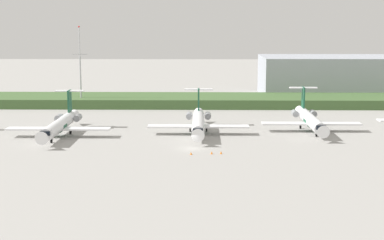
{
  "coord_description": "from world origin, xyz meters",
  "views": [
    {
      "loc": [
        2.17,
        -117.54,
        25.37
      ],
      "look_at": [
        0.0,
        16.82,
        3.0
      ],
      "focal_mm": 56.1,
      "sensor_mm": 36.0,
      "label": 1
    }
  ],
  "objects_px": {
    "regional_jet_second": "(60,124)",
    "regional_jet_third": "(198,122)",
    "regional_jet_fourth": "(310,119)",
    "safety_cone_front_marker": "(191,153)",
    "antenna_mast": "(80,74)",
    "safety_cone_mid_marker": "(212,153)",
    "safety_cone_rear_marker": "(221,153)"
  },
  "relations": [
    {
      "from": "regional_jet_second",
      "to": "regional_jet_third",
      "type": "relative_size",
      "value": 1.0
    },
    {
      "from": "regional_jet_second",
      "to": "safety_cone_rear_marker",
      "type": "distance_m",
      "value": 39.68
    },
    {
      "from": "safety_cone_front_marker",
      "to": "safety_cone_mid_marker",
      "type": "height_order",
      "value": "same"
    },
    {
      "from": "antenna_mast",
      "to": "safety_cone_mid_marker",
      "type": "distance_m",
      "value": 74.21
    },
    {
      "from": "regional_jet_third",
      "to": "safety_cone_front_marker",
      "type": "xyz_separation_m",
      "value": [
        -1.27,
        -22.33,
        -2.26
      ]
    },
    {
      "from": "safety_cone_rear_marker",
      "to": "regional_jet_second",
      "type": "bearing_deg",
      "value": 152.91
    },
    {
      "from": "safety_cone_mid_marker",
      "to": "regional_jet_second",
      "type": "bearing_deg",
      "value": 151.46
    },
    {
      "from": "regional_jet_fourth",
      "to": "safety_cone_rear_marker",
      "type": "distance_m",
      "value": 33.63
    },
    {
      "from": "regional_jet_fourth",
      "to": "antenna_mast",
      "type": "xyz_separation_m",
      "value": [
        -61.13,
        37.33,
        7.34
      ]
    },
    {
      "from": "safety_cone_front_marker",
      "to": "safety_cone_mid_marker",
      "type": "bearing_deg",
      "value": 7.72
    },
    {
      "from": "safety_cone_rear_marker",
      "to": "regional_jet_fourth",
      "type": "bearing_deg",
      "value": 49.93
    },
    {
      "from": "regional_jet_third",
      "to": "safety_cone_mid_marker",
      "type": "bearing_deg",
      "value": -82.95
    },
    {
      "from": "regional_jet_third",
      "to": "safety_cone_front_marker",
      "type": "relative_size",
      "value": 56.36
    },
    {
      "from": "regional_jet_second",
      "to": "safety_cone_mid_marker",
      "type": "distance_m",
      "value": 38.17
    },
    {
      "from": "regional_jet_third",
      "to": "regional_jet_fourth",
      "type": "relative_size",
      "value": 1.0
    },
    {
      "from": "antenna_mast",
      "to": "safety_cone_front_marker",
      "type": "xyz_separation_m",
      "value": [
        33.77,
        -63.71,
        -9.6
      ]
    },
    {
      "from": "regional_jet_second",
      "to": "regional_jet_fourth",
      "type": "distance_m",
      "value": 57.39
    },
    {
      "from": "regional_jet_third",
      "to": "antenna_mast",
      "type": "height_order",
      "value": "antenna_mast"
    },
    {
      "from": "regional_jet_third",
      "to": "safety_cone_front_marker",
      "type": "bearing_deg",
      "value": -93.25
    },
    {
      "from": "safety_cone_front_marker",
      "to": "regional_jet_fourth",
      "type": "bearing_deg",
      "value": 43.96
    },
    {
      "from": "antenna_mast",
      "to": "safety_cone_rear_marker",
      "type": "relative_size",
      "value": 43.31
    },
    {
      "from": "regional_jet_third",
      "to": "antenna_mast",
      "type": "xyz_separation_m",
      "value": [
        -35.03,
        41.38,
        7.34
      ]
    },
    {
      "from": "regional_jet_fourth",
      "to": "safety_cone_mid_marker",
      "type": "distance_m",
      "value": 34.94
    },
    {
      "from": "safety_cone_front_marker",
      "to": "safety_cone_mid_marker",
      "type": "distance_m",
      "value": 4.0
    },
    {
      "from": "regional_jet_fourth",
      "to": "safety_cone_front_marker",
      "type": "bearing_deg",
      "value": -136.04
    },
    {
      "from": "antenna_mast",
      "to": "regional_jet_third",
      "type": "bearing_deg",
      "value": -49.75
    },
    {
      "from": "antenna_mast",
      "to": "safety_cone_mid_marker",
      "type": "relative_size",
      "value": 43.31
    },
    {
      "from": "regional_jet_second",
      "to": "safety_cone_front_marker",
      "type": "bearing_deg",
      "value": -32.42
    },
    {
      "from": "regional_jet_third",
      "to": "safety_cone_rear_marker",
      "type": "relative_size",
      "value": 56.36
    },
    {
      "from": "safety_cone_front_marker",
      "to": "regional_jet_second",
      "type": "bearing_deg",
      "value": 147.58
    },
    {
      "from": "safety_cone_mid_marker",
      "to": "safety_cone_rear_marker",
      "type": "distance_m",
      "value": 1.8
    },
    {
      "from": "regional_jet_third",
      "to": "safety_cone_rear_marker",
      "type": "distance_m",
      "value": 22.2
    }
  ]
}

